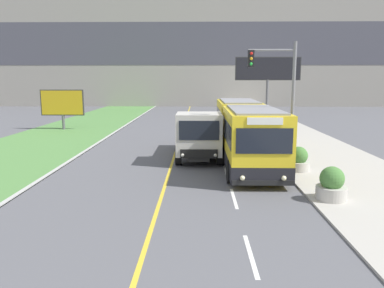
# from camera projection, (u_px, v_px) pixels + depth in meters

# --- Properties ---
(apartment_block_background) EXTENTS (80.00, 8.04, 18.85)m
(apartment_block_background) POSITION_uv_depth(u_px,v_px,m) (191.00, 49.00, 62.80)
(apartment_block_background) COLOR gray
(apartment_block_background) RESTS_ON ground_plane
(city_bus) EXTENTS (2.66, 12.62, 3.09)m
(city_bus) POSITION_uv_depth(u_px,v_px,m) (245.00, 131.00, 20.70)
(city_bus) COLOR yellow
(city_bus) RESTS_ON ground_plane
(dump_truck) EXTENTS (2.44, 6.34, 2.67)m
(dump_truck) POSITION_uv_depth(u_px,v_px,m) (199.00, 137.00, 20.35)
(dump_truck) COLOR black
(dump_truck) RESTS_ON ground_plane
(car_distant) EXTENTS (1.80, 4.30, 1.45)m
(car_distant) POSITION_uv_depth(u_px,v_px,m) (227.00, 119.00, 35.61)
(car_distant) COLOR silver
(car_distant) RESTS_ON ground_plane
(traffic_light_mast) EXTENTS (2.28, 0.32, 6.16)m
(traffic_light_mast) POSITION_uv_depth(u_px,v_px,m) (280.00, 90.00, 17.83)
(traffic_light_mast) COLOR slate
(traffic_light_mast) RESTS_ON ground_plane
(billboard_large) EXTENTS (6.21, 0.24, 6.48)m
(billboard_large) POSITION_uv_depth(u_px,v_px,m) (268.00, 71.00, 35.58)
(billboard_large) COLOR #59595B
(billboard_large) RESTS_ON ground_plane
(billboard_small) EXTENTS (3.76, 0.24, 3.51)m
(billboard_small) POSITION_uv_depth(u_px,v_px,m) (62.00, 103.00, 32.66)
(billboard_small) COLOR #59595B
(billboard_small) RESTS_ON ground_plane
(planter_round_near) EXTENTS (1.10, 1.10, 1.23)m
(planter_round_near) POSITION_uv_depth(u_px,v_px,m) (332.00, 185.00, 13.59)
(planter_round_near) COLOR #B7B2A8
(planter_round_near) RESTS_ON sidewalk_right
(planter_round_second) EXTENTS (1.08, 1.08, 1.16)m
(planter_round_second) POSITION_uv_depth(u_px,v_px,m) (298.00, 160.00, 17.91)
(planter_round_second) COLOR #B7B2A8
(planter_round_second) RESTS_ON sidewalk_right
(planter_round_third) EXTENTS (1.22, 1.22, 1.28)m
(planter_round_third) POSITION_uv_depth(u_px,v_px,m) (281.00, 144.00, 22.20)
(planter_round_third) COLOR #B7B2A8
(planter_round_third) RESTS_ON sidewalk_right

